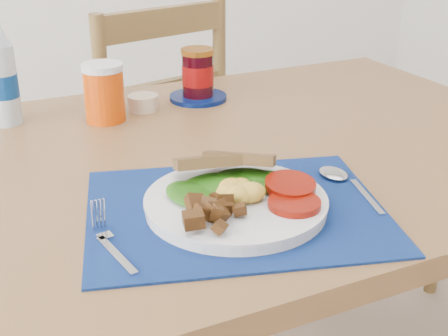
% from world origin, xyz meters
% --- Properties ---
extents(table, '(1.40, 0.90, 0.75)m').
position_xyz_m(table, '(0.00, 0.20, 0.67)').
color(table, brown).
rests_on(table, ground).
extents(chair_far, '(0.49, 0.48, 1.12)m').
position_xyz_m(chair_far, '(0.09, 0.83, 0.57)').
color(chair_far, brown).
rests_on(chair_far, ground).
extents(placemat, '(0.51, 0.44, 0.00)m').
position_xyz_m(placemat, '(-0.05, -0.03, 0.75)').
color(placemat, black).
rests_on(placemat, table).
extents(breakfast_plate, '(0.27, 0.27, 0.06)m').
position_xyz_m(breakfast_plate, '(-0.06, -0.03, 0.77)').
color(breakfast_plate, silver).
rests_on(breakfast_plate, placemat).
extents(fork, '(0.03, 0.15, 0.00)m').
position_xyz_m(fork, '(-0.25, -0.04, 0.76)').
color(fork, '#B2B5BA').
rests_on(fork, placemat).
extents(spoon, '(0.04, 0.18, 0.01)m').
position_xyz_m(spoon, '(0.15, -0.02, 0.76)').
color(spoon, '#B2B5BA').
rests_on(spoon, placemat).
extents(water_bottle, '(0.06, 0.06, 0.21)m').
position_xyz_m(water_bottle, '(-0.30, 0.52, 0.84)').
color(water_bottle, '#ADBFCC').
rests_on(water_bottle, table).
extents(juice_glass, '(0.08, 0.08, 0.11)m').
position_xyz_m(juice_glass, '(-0.11, 0.45, 0.81)').
color(juice_glass, '#C93D05').
rests_on(juice_glass, table).
extents(ramekin, '(0.07, 0.07, 0.03)m').
position_xyz_m(ramekin, '(-0.02, 0.48, 0.77)').
color(ramekin, beige).
rests_on(ramekin, table).
extents(jam_on_saucer, '(0.13, 0.13, 0.12)m').
position_xyz_m(jam_on_saucer, '(0.11, 0.50, 0.80)').
color(jam_on_saucer, '#051551').
rests_on(jam_on_saucer, table).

